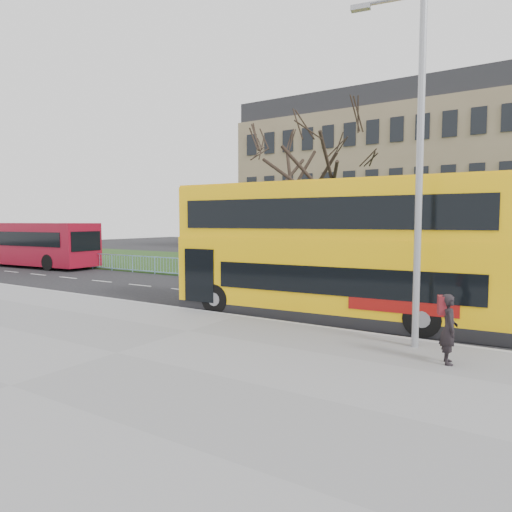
{
  "coord_description": "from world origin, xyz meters",
  "views": [
    {
      "loc": [
        8.69,
        -14.13,
        3.31
      ],
      "look_at": [
        -0.89,
        1.0,
        1.95
      ],
      "focal_mm": 32.0,
      "sensor_mm": 36.0,
      "label": 1
    }
  ],
  "objects_px": {
    "yellow_bus": "(331,247)",
    "red_bus": "(28,243)",
    "pedestrian": "(449,329)",
    "street_lamp": "(415,157)"
  },
  "relations": [
    {
      "from": "yellow_bus",
      "to": "red_bus",
      "type": "xyz_separation_m",
      "value": [
        -26.05,
        5.02,
        -0.75
      ]
    },
    {
      "from": "yellow_bus",
      "to": "red_bus",
      "type": "height_order",
      "value": "yellow_bus"
    },
    {
      "from": "yellow_bus",
      "to": "pedestrian",
      "type": "height_order",
      "value": "yellow_bus"
    },
    {
      "from": "red_bus",
      "to": "yellow_bus",
      "type": "bearing_deg",
      "value": -14.54
    },
    {
      "from": "pedestrian",
      "to": "street_lamp",
      "type": "relative_size",
      "value": 0.18
    },
    {
      "from": "yellow_bus",
      "to": "pedestrian",
      "type": "bearing_deg",
      "value": -42.91
    },
    {
      "from": "red_bus",
      "to": "street_lamp",
      "type": "relative_size",
      "value": 1.41
    },
    {
      "from": "pedestrian",
      "to": "yellow_bus",
      "type": "bearing_deg",
      "value": 32.31
    },
    {
      "from": "pedestrian",
      "to": "street_lamp",
      "type": "bearing_deg",
      "value": 27.83
    },
    {
      "from": "red_bus",
      "to": "street_lamp",
      "type": "bearing_deg",
      "value": -18.05
    }
  ]
}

